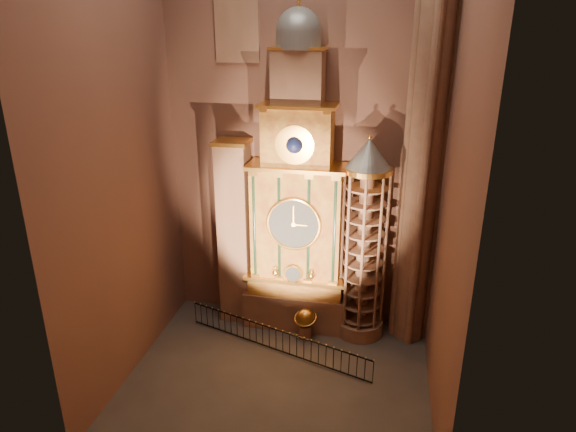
% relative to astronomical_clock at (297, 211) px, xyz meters
% --- Properties ---
extents(floor, '(14.00, 14.00, 0.00)m').
position_rel_astronomical_clock_xyz_m(floor, '(0.00, -4.96, -6.68)').
color(floor, '#383330').
rests_on(floor, ground).
extents(wall_back, '(22.00, 0.00, 22.00)m').
position_rel_astronomical_clock_xyz_m(wall_back, '(0.00, 1.04, 4.32)').
color(wall_back, brown).
rests_on(wall_back, floor).
extents(wall_left, '(0.00, 22.00, 22.00)m').
position_rel_astronomical_clock_xyz_m(wall_left, '(-7.00, -4.96, 4.32)').
color(wall_left, brown).
rests_on(wall_left, floor).
extents(wall_right, '(0.00, 22.00, 22.00)m').
position_rel_astronomical_clock_xyz_m(wall_right, '(7.00, -4.96, 4.32)').
color(wall_right, brown).
rests_on(wall_right, floor).
extents(astronomical_clock, '(5.60, 2.41, 16.70)m').
position_rel_astronomical_clock_xyz_m(astronomical_clock, '(0.00, 0.00, 0.00)').
color(astronomical_clock, '#8C634C').
rests_on(astronomical_clock, floor).
extents(portrait_tower, '(1.80, 1.60, 10.20)m').
position_rel_astronomical_clock_xyz_m(portrait_tower, '(-3.40, 0.02, -1.53)').
color(portrait_tower, '#8C634C').
rests_on(portrait_tower, floor).
extents(stair_turret, '(2.50, 2.50, 10.80)m').
position_rel_astronomical_clock_xyz_m(stair_turret, '(3.50, -0.26, -1.41)').
color(stair_turret, '#8C634C').
rests_on(stair_turret, floor).
extents(gothic_pier, '(2.04, 2.04, 22.00)m').
position_rel_astronomical_clock_xyz_m(gothic_pier, '(6.10, 0.04, 4.32)').
color(gothic_pier, '#8C634C').
rests_on(gothic_pier, floor).
extents(stained_glass_window, '(2.20, 0.14, 5.20)m').
position_rel_astronomical_clock_xyz_m(stained_glass_window, '(-3.20, 0.95, 9.82)').
color(stained_glass_window, navy).
rests_on(stained_glass_window, wall_back).
extents(celestial_globe, '(1.43, 1.38, 1.73)m').
position_rel_astronomical_clock_xyz_m(celestial_globe, '(0.73, -1.41, -5.64)').
color(celestial_globe, '#8C634C').
rests_on(celestial_globe, floor).
extents(iron_railing, '(9.91, 3.38, 1.25)m').
position_rel_astronomical_clock_xyz_m(iron_railing, '(-0.53, -2.89, -6.00)').
color(iron_railing, black).
rests_on(iron_railing, floor).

